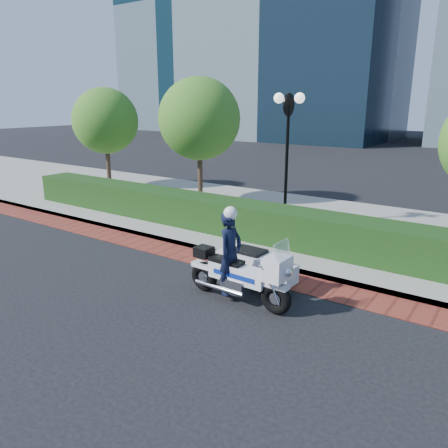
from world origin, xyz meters
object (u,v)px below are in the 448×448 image
Objects in this scene: tree_a at (105,121)px; tree_b at (199,119)px; lamppost at (287,139)px; police_motorcycle at (244,265)px.

tree_b is (5.50, 0.00, 0.21)m from tree_a.
lamppost reaches higher than police_motorcycle.
tree_a is at bearing 153.71° from police_motorcycle.
police_motorcycle is at bearing -45.94° from tree_b.
lamppost is 10.09m from tree_a.
lamppost is 1.66× the size of police_motorcycle.
lamppost is 0.86× the size of tree_b.
tree_b is at bearing 0.00° from tree_a.
tree_a is at bearing 180.00° from tree_b.
lamppost is at bearing -7.41° from tree_a.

